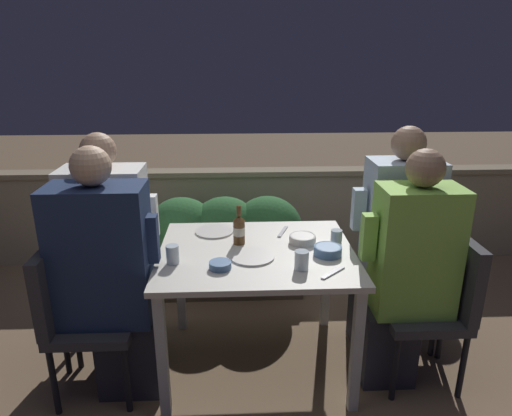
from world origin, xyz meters
TOP-DOWN VIEW (x-y plane):
  - ground_plane at (0.00, 0.00)m, footprint 16.00×16.00m
  - parapet_wall at (0.00, 1.47)m, footprint 9.00×0.18m
  - dining_table at (0.00, 0.00)m, footprint 1.05×0.87m
  - planter_hedge at (-0.19, 0.89)m, footprint 1.14×0.47m
  - chair_left_near at (-0.94, -0.17)m, footprint 0.42×0.42m
  - person_navy_jumper at (-0.75, -0.17)m, footprint 0.52×0.26m
  - chair_left_far at (-0.99, 0.14)m, footprint 0.42×0.42m
  - person_white_polo at (-0.80, 0.14)m, footprint 0.51×0.26m
  - chair_right_near at (0.97, -0.15)m, footprint 0.42×0.42m
  - person_green_blouse at (0.78, -0.15)m, footprint 0.49×0.26m
  - chair_right_far at (1.00, 0.18)m, footprint 0.42×0.42m
  - person_blue_shirt at (0.81, 0.18)m, footprint 0.48×0.26m
  - beer_bottle at (-0.09, 0.10)m, footprint 0.07×0.07m
  - plate_0 at (-0.24, 0.28)m, footprint 0.23×0.23m
  - plate_1 at (-0.03, -0.08)m, footprint 0.23×0.23m
  - bowl_0 at (-0.19, -0.21)m, footprint 0.11×0.11m
  - bowl_1 at (0.26, 0.09)m, footprint 0.15×0.15m
  - bowl_2 at (0.37, -0.07)m, footprint 0.15×0.15m
  - glass_cup_0 at (0.21, -0.23)m, footprint 0.07×0.07m
  - glass_cup_1 at (0.44, 0.06)m, footprint 0.06×0.06m
  - glass_cup_2 at (-0.43, -0.14)m, footprint 0.06×0.06m
  - fork_0 at (0.36, -0.29)m, footprint 0.14×0.13m
  - fork_1 at (0.17, 0.26)m, footprint 0.08×0.17m
  - potted_plant at (1.30, 0.87)m, footprint 0.32×0.32m

SIDE VIEW (x-z plane):
  - ground_plane at x=0.00m, z-range 0.00..0.00m
  - parapet_wall at x=0.00m, z-range 0.01..0.81m
  - planter_hedge at x=-0.19m, z-range 0.04..0.78m
  - potted_plant at x=1.30m, z-range 0.08..0.82m
  - chair_left_near at x=-0.94m, z-range 0.08..0.93m
  - chair_left_far at x=-0.99m, z-range 0.08..0.93m
  - chair_right_near at x=0.97m, z-range 0.08..0.93m
  - chair_right_far at x=1.00m, z-range 0.08..0.93m
  - dining_table at x=0.00m, z-range 0.27..1.00m
  - person_green_blouse at x=0.78m, z-range 0.00..1.31m
  - person_navy_jumper at x=-0.75m, z-range 0.00..1.33m
  - person_white_polo at x=-0.80m, z-range 0.00..1.34m
  - person_blue_shirt at x=0.81m, z-range 0.00..1.37m
  - fork_0 at x=0.36m, z-range 0.72..0.73m
  - fork_1 at x=0.17m, z-range 0.72..0.73m
  - plate_0 at x=-0.24m, z-range 0.72..0.73m
  - plate_1 at x=-0.03m, z-range 0.72..0.73m
  - bowl_0 at x=-0.19m, z-range 0.73..0.76m
  - bowl_1 at x=0.26m, z-range 0.73..0.77m
  - bowl_2 at x=0.37m, z-range 0.73..0.78m
  - glass_cup_1 at x=0.44m, z-range 0.72..0.81m
  - glass_cup_0 at x=0.21m, z-range 0.72..0.82m
  - glass_cup_2 at x=-0.43m, z-range 0.72..0.82m
  - beer_bottle at x=-0.09m, z-range 0.70..0.92m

